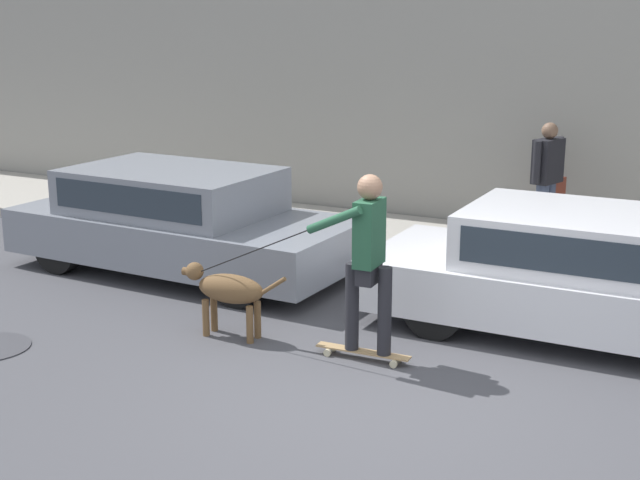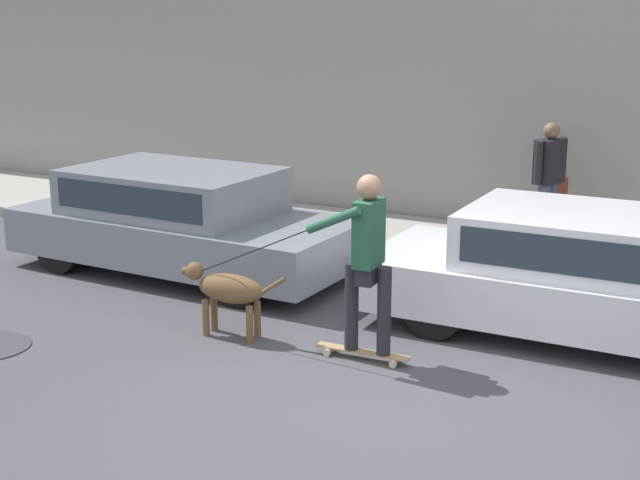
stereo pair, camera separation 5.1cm
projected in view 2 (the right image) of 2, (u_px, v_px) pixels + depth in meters
The scene contains 8 objects.
ground_plane at pixel (387, 403), 7.35m from camera, with size 36.00×36.00×0.00m, color #47474C.
back_wall at pixel (572, 64), 11.99m from camera, with size 32.00×0.30×4.89m.
sidewalk_curb at pixel (535, 258), 11.39m from camera, with size 30.00×2.44×0.15m.
parked_car_0 at pixel (181, 221), 10.94m from camera, with size 4.35×1.99×1.28m.
parked_car_1 at pixel (593, 278), 8.73m from camera, with size 4.54×1.79×1.25m.
dog at pixel (228, 290), 8.75m from camera, with size 1.15×0.33×0.72m.
skateboarder at pixel (367, 255), 8.01m from camera, with size 2.28×0.53×1.75m.
pedestrian_with_bag at pixel (549, 178), 11.68m from camera, with size 0.35×0.75×1.59m.
Camera 2 is at (2.65, -6.26, 3.14)m, focal length 50.00 mm.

